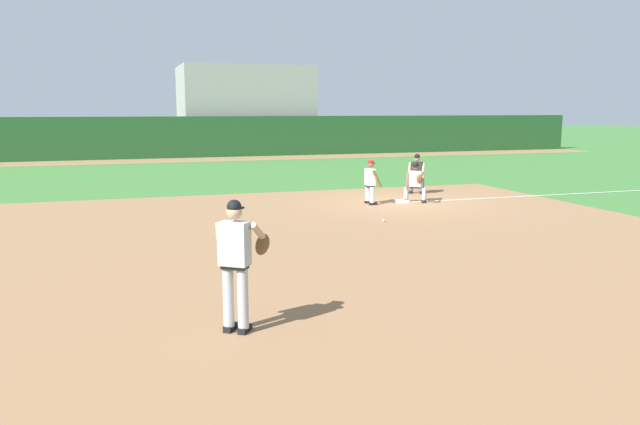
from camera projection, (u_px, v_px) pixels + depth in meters
ground_plane at (402, 203)px, 20.59m from camera, size 160.00×160.00×0.00m
infield_dirt_patch at (353, 241)px, 14.61m from camera, size 18.00×18.00×0.01m
warning_track_strip at (264, 158)px, 39.33m from camera, size 48.00×3.20×0.01m
foul_line_stripe at (545, 195)px, 22.33m from camera, size 11.34×0.10×0.00m
first_base_bag at (402, 201)px, 20.58m from camera, size 0.38×0.38×0.09m
baseball at (383, 220)px, 17.12m from camera, size 0.07×0.07×0.07m
pitcher at (237, 258)px, 8.50m from camera, size 0.84×0.55×1.86m
first_baseman at (416, 181)px, 20.53m from camera, size 0.72×1.09×1.34m
baserunner at (371, 180)px, 20.15m from camera, size 0.45×0.60×1.46m
umpire at (417, 172)px, 22.71m from camera, size 0.68×0.65×1.46m
outfield_wall at (257, 136)px, 40.99m from camera, size 48.00×0.50×2.60m
stadium_seating_block at (245, 110)px, 44.22m from camera, size 8.93×5.90×6.00m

